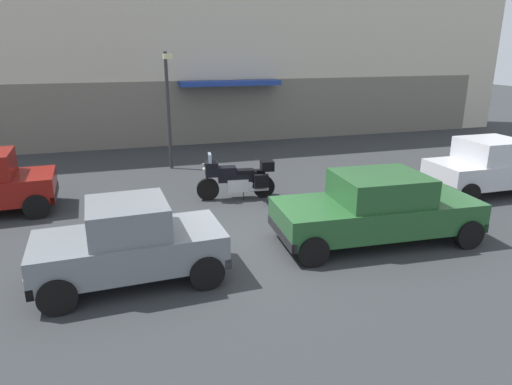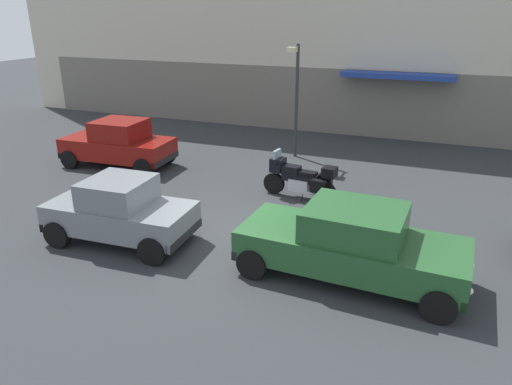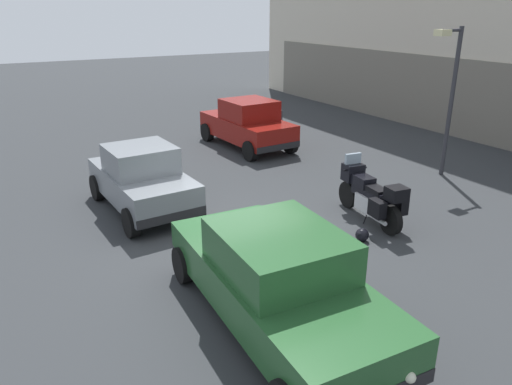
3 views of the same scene
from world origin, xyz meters
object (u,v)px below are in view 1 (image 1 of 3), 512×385
object	(u,v)px
helmet	(271,200)
car_hatchback_near	(492,167)
motorcycle	(237,178)
car_compact_side	(130,243)
streetlamp_curbside	(168,98)
car_sedan_far	(377,208)

from	to	relation	value
helmet	car_hatchback_near	xyz separation A→B (m)	(6.65, -0.81, 0.67)
motorcycle	car_compact_side	distance (m)	5.23
streetlamp_curbside	helmet	bearing A→B (deg)	-65.63
motorcycle	streetlamp_curbside	bearing A→B (deg)	-62.58
car_sedan_far	helmet	bearing A→B (deg)	119.03
car_compact_side	streetlamp_curbside	world-z (taller)	streetlamp_curbside
car_hatchback_near	helmet	bearing A→B (deg)	173.12
car_sedan_far	car_compact_side	world-z (taller)	same
car_sedan_far	motorcycle	bearing A→B (deg)	122.72
motorcycle	car_hatchback_near	distance (m)	7.57
helmet	streetlamp_curbside	bearing A→B (deg)	114.37
car_hatchback_near	car_compact_side	distance (m)	10.82
helmet	car_sedan_far	world-z (taller)	car_sedan_far
car_compact_side	streetlamp_curbside	size ratio (longest dim) A/B	0.87
helmet	motorcycle	bearing A→B (deg)	131.06
car_hatchback_near	car_compact_side	size ratio (longest dim) A/B	1.10
car_hatchback_near	car_compact_side	bearing A→B (deg)	-166.39
car_compact_side	car_hatchback_near	bearing A→B (deg)	-169.13
car_hatchback_near	streetlamp_curbside	world-z (taller)	streetlamp_curbside
motorcycle	streetlamp_curbside	xyz separation A→B (m)	(-1.41, 3.90, 1.90)
helmet	car_compact_side	xyz separation A→B (m)	(-3.87, -3.35, 0.63)
car_sedan_far	car_hatchback_near	bearing A→B (deg)	25.87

